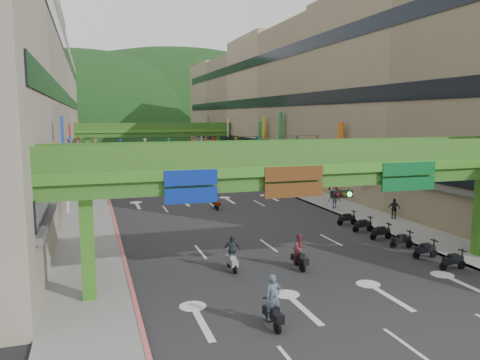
{
  "coord_description": "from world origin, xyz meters",
  "views": [
    {
      "loc": [
        -10.73,
        -15.29,
        8.33
      ],
      "look_at": [
        0.0,
        18.0,
        3.5
      ],
      "focal_mm": 35.0,
      "sensor_mm": 36.0,
      "label": 1
    }
  ],
  "objects": [
    {
      "name": "ground",
      "position": [
        0.0,
        0.0,
        0.0
      ],
      "size": [
        320.0,
        320.0,
        0.0
      ],
      "primitive_type": "plane",
      "color": "black",
      "rests_on": "ground"
    },
    {
      "name": "road_slab",
      "position": [
        0.0,
        50.0,
        0.01
      ],
      "size": [
        18.0,
        140.0,
        0.02
      ],
      "primitive_type": "cube",
      "color": "#28282B",
      "rests_on": "ground"
    },
    {
      "name": "sidewalk_left",
      "position": [
        -11.0,
        50.0,
        0.07
      ],
      "size": [
        4.0,
        140.0,
        0.15
      ],
      "primitive_type": "cube",
      "color": "gray",
      "rests_on": "ground"
    },
    {
      "name": "sidewalk_right",
      "position": [
        11.0,
        50.0,
        0.07
      ],
      "size": [
        4.0,
        140.0,
        0.15
      ],
      "primitive_type": "cube",
      "color": "gray",
      "rests_on": "ground"
    },
    {
      "name": "curb_left",
      "position": [
        -9.1,
        50.0,
        0.09
      ],
      "size": [
        0.2,
        140.0,
        0.18
      ],
      "primitive_type": "cube",
      "color": "#CC5959",
      "rests_on": "ground"
    },
    {
      "name": "curb_right",
      "position": [
        9.1,
        50.0,
        0.09
      ],
      "size": [
        0.2,
        140.0,
        0.18
      ],
      "primitive_type": "cube",
      "color": "gray",
      "rests_on": "ground"
    },
    {
      "name": "building_row_left",
      "position": [
        -18.93,
        50.0,
        9.46
      ],
      "size": [
        12.8,
        95.0,
        19.0
      ],
      "color": "#9E937F",
      "rests_on": "ground"
    },
    {
      "name": "building_row_right",
      "position": [
        18.93,
        50.0,
        9.46
      ],
      "size": [
        12.8,
        95.0,
        19.0
      ],
      "color": "gray",
      "rests_on": "ground"
    },
    {
      "name": "overpass_near",
      "position": [
        0.93,
        5.38,
        5.21
      ],
      "size": [
        28.0,
        12.27,
        7.1
      ],
      "color": "#4C9E2D",
      "rests_on": "ground"
    },
    {
      "name": "overpass_far",
      "position": [
        0.0,
        65.0,
        5.4
      ],
      "size": [
        28.0,
        2.2,
        7.1
      ],
      "color": "#4C9E2D",
      "rests_on": "ground"
    },
    {
      "name": "hill_left",
      "position": [
        -15.0,
        160.0,
        0.0
      ],
      "size": [
        168.0,
        140.0,
        112.0
      ],
      "primitive_type": "ellipsoid",
      "color": "#1C4419",
      "rests_on": "ground"
    },
    {
      "name": "hill_right",
      "position": [
        25.0,
        180.0,
        0.0
      ],
      "size": [
        208.0,
        176.0,
        128.0
      ],
      "primitive_type": "ellipsoid",
      "color": "#1C4419",
      "rests_on": "ground"
    },
    {
      "name": "bunting_string",
      "position": [
        0.0,
        30.0,
        5.96
      ],
      "size": [
        26.0,
        0.36,
        0.47
      ],
      "color": "black",
      "rests_on": "ground"
    },
    {
      "name": "scooter_rider_near",
      "position": [
        -4.1,
        1.0,
        1.03
      ],
      "size": [
        0.7,
        1.6,
        2.17
      ],
      "color": "black",
      "rests_on": "ground"
    },
    {
      "name": "scooter_rider_mid",
      "position": [
        -0.05,
        7.19,
        1.01
      ],
      "size": [
        0.88,
        1.59,
        1.97
      ],
      "color": "black",
      "rests_on": "ground"
    },
    {
      "name": "scooter_rider_left",
      "position": [
        -3.66,
        8.08,
        0.97
      ],
      "size": [
        0.95,
        1.6,
        1.96
      ],
      "color": "#9997A0",
      "rests_on": "ground"
    },
    {
      "name": "scooter_rider_far",
      "position": [
        -0.14,
        24.54,
        0.98
      ],
      "size": [
        0.83,
        1.6,
        1.96
      ],
      "color": "#741803",
      "rests_on": "ground"
    },
    {
      "name": "parked_scooter_row",
      "position": [
        7.8,
        10.0,
        0.52
      ],
      "size": [
        1.6,
        11.6,
        1.08
      ],
      "color": "black",
      "rests_on": "ground"
    },
    {
      "name": "car_silver",
      "position": [
        -7.0,
        39.47,
        0.75
      ],
      "size": [
        1.77,
        4.64,
        1.51
      ],
      "primitive_type": "imported",
      "rotation": [
        0.0,
        0.0,
        -0.04
      ],
      "color": "#B5B7BF",
      "rests_on": "ground"
    },
    {
      "name": "car_yellow",
      "position": [
        5.49,
        44.96,
        0.7
      ],
      "size": [
        1.75,
        4.14,
        1.4
      ],
      "primitive_type": "imported",
      "rotation": [
        0.0,
        0.0,
        0.02
      ],
      "color": "#D3C410",
      "rests_on": "ground"
    },
    {
      "name": "pedestrian_red",
      "position": [
        12.2,
        24.96,
        0.84
      ],
      "size": [
        0.95,
        0.82,
        1.68
      ],
      "primitive_type": "imported",
      "rotation": [
        0.0,
        0.0,
        -0.25
      ],
      "color": "#B61A11",
      "rests_on": "ground"
    },
    {
      "name": "pedestrian_dark",
      "position": [
        12.2,
        15.79,
        0.82
      ],
      "size": [
        1.04,
        0.8,
        1.64
      ],
      "primitive_type": "imported",
      "rotation": [
        0.0,
        0.0,
        -0.48
      ],
      "color": "black",
      "rests_on": "ground"
    },
    {
      "name": "pedestrian_blue",
      "position": [
        9.8,
        21.03,
        0.88
      ],
      "size": [
        0.91,
        0.67,
        1.76
      ],
      "primitive_type": "imported",
      "rotation": [
        0.0,
        0.0,
        2.96
      ],
      "color": "#364155",
      "rests_on": "ground"
    }
  ]
}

